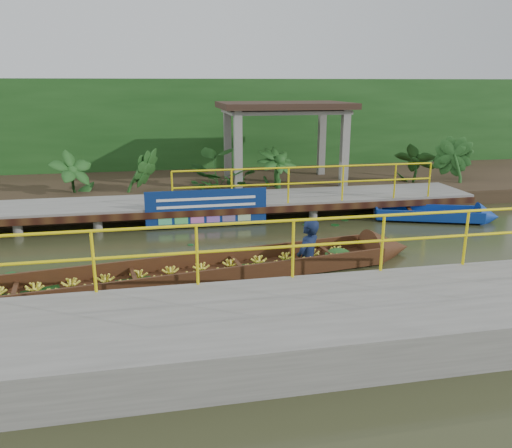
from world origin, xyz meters
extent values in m
plane|color=#2D2F17|center=(0.00, 0.00, 0.00)|extent=(80.00, 80.00, 0.00)
cube|color=#2F2417|center=(0.00, 7.50, 0.23)|extent=(30.00, 8.00, 0.45)
cube|color=slate|center=(0.00, 3.50, 0.50)|extent=(16.00, 2.00, 0.15)
cube|color=black|center=(0.00, 2.50, 0.42)|extent=(16.00, 0.12, 0.18)
cylinder|color=yellow|center=(2.75, 2.55, 1.57)|extent=(7.50, 0.05, 0.05)
cylinder|color=yellow|center=(2.75, 2.55, 1.12)|extent=(7.50, 0.05, 0.05)
cylinder|color=yellow|center=(2.75, 2.55, 1.07)|extent=(0.05, 0.05, 1.00)
cylinder|color=slate|center=(-4.00, 2.70, 0.22)|extent=(0.24, 0.24, 0.55)
cylinder|color=slate|center=(-4.00, 4.30, 0.22)|extent=(0.24, 0.24, 0.55)
cylinder|color=slate|center=(-2.00, 2.70, 0.22)|extent=(0.24, 0.24, 0.55)
cylinder|color=slate|center=(-2.00, 4.30, 0.22)|extent=(0.24, 0.24, 0.55)
cylinder|color=slate|center=(0.00, 2.70, 0.22)|extent=(0.24, 0.24, 0.55)
cylinder|color=slate|center=(0.00, 4.30, 0.22)|extent=(0.24, 0.24, 0.55)
cylinder|color=slate|center=(2.00, 2.70, 0.22)|extent=(0.24, 0.24, 0.55)
cylinder|color=slate|center=(2.00, 4.30, 0.22)|extent=(0.24, 0.24, 0.55)
cylinder|color=slate|center=(4.00, 2.70, 0.22)|extent=(0.24, 0.24, 0.55)
cylinder|color=slate|center=(4.00, 4.30, 0.22)|extent=(0.24, 0.24, 0.55)
cylinder|color=slate|center=(6.00, 2.70, 0.22)|extent=(0.24, 0.24, 0.55)
cylinder|color=slate|center=(6.00, 4.30, 0.22)|extent=(0.24, 0.24, 0.55)
cylinder|color=slate|center=(0.00, 2.70, 0.22)|extent=(0.24, 0.24, 0.55)
cube|color=slate|center=(1.00, -4.20, 0.30)|extent=(18.00, 2.40, 0.70)
cylinder|color=yellow|center=(1.00, -3.05, 1.65)|extent=(10.00, 0.05, 0.05)
cylinder|color=yellow|center=(1.00, -3.05, 1.20)|extent=(10.00, 0.05, 0.05)
cylinder|color=yellow|center=(1.00, -3.05, 1.15)|extent=(0.05, 0.05, 1.00)
cube|color=slate|center=(1.20, 5.10, 1.60)|extent=(0.25, 0.25, 2.80)
cube|color=slate|center=(4.80, 5.10, 1.60)|extent=(0.25, 0.25, 2.80)
cube|color=slate|center=(1.20, 7.50, 1.60)|extent=(0.25, 0.25, 2.80)
cube|color=slate|center=(4.80, 7.50, 1.60)|extent=(0.25, 0.25, 2.80)
cube|color=slate|center=(3.00, 6.30, 2.90)|extent=(4.00, 2.60, 0.12)
cube|color=#312118|center=(3.00, 6.30, 3.10)|extent=(4.40, 3.00, 0.20)
cube|color=#194516|center=(0.00, 10.00, 2.00)|extent=(30.00, 0.80, 4.00)
cube|color=#3A1E0F|center=(-0.86, -1.29, 0.06)|extent=(8.47, 2.29, 0.06)
cube|color=#3A1E0F|center=(-0.94, -0.77, 0.21)|extent=(8.33, 1.31, 0.36)
cube|color=#3A1E0F|center=(-0.78, -1.81, 0.21)|extent=(8.33, 1.31, 0.36)
cone|color=#3A1E0F|center=(3.77, -0.59, 0.15)|extent=(1.19, 1.15, 1.01)
ellipsoid|color=#194516|center=(2.47, -0.79, 0.17)|extent=(0.65, 0.55, 0.27)
imported|color=#0F1A38|center=(1.74, -0.90, 1.04)|extent=(0.82, 0.80, 1.90)
cube|color=navy|center=(6.25, 2.06, 0.10)|extent=(3.06, 1.80, 0.10)
cube|color=navy|center=(6.39, 2.47, 0.22)|extent=(2.79, 1.02, 0.29)
cube|color=navy|center=(6.10, 1.64, 0.22)|extent=(2.79, 1.02, 0.29)
cube|color=navy|center=(4.86, 2.54, 0.22)|extent=(0.34, 0.85, 0.29)
cone|color=navy|center=(7.82, 1.51, 0.16)|extent=(0.82, 0.97, 0.82)
cube|color=black|center=(5.79, 2.22, 0.25)|extent=(0.38, 0.86, 0.05)
cube|color=navy|center=(-0.10, 2.48, 0.55)|extent=(3.29, 0.03, 1.03)
cube|color=white|center=(-0.10, 2.46, 0.82)|extent=(2.68, 0.01, 0.07)
cube|color=white|center=(-0.10, 2.46, 0.62)|extent=(2.68, 0.01, 0.07)
imported|color=#194516|center=(-4.00, 5.30, 1.30)|extent=(1.35, 1.35, 1.69)
imported|color=#194516|center=(-2.00, 5.30, 1.30)|extent=(1.35, 1.35, 1.69)
imported|color=#194516|center=(0.50, 5.30, 1.30)|extent=(1.35, 1.35, 1.69)
imported|color=#194516|center=(2.50, 5.30, 1.30)|extent=(1.35, 1.35, 1.69)
imported|color=#194516|center=(7.50, 5.30, 1.30)|extent=(1.35, 1.35, 1.69)
imported|color=#194516|center=(9.00, 5.30, 1.30)|extent=(1.35, 1.35, 1.69)
camera|label=1|loc=(-1.34, -10.67, 3.81)|focal=35.00mm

